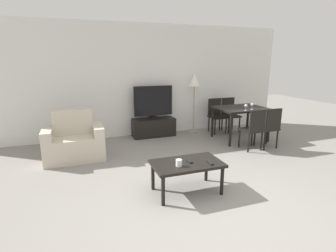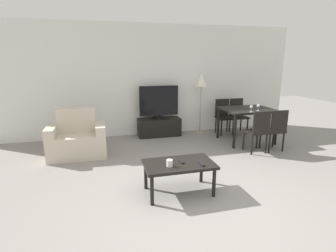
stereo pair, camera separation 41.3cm
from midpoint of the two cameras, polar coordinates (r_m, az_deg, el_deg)
ground_plane at (r=3.54m, az=10.63°, el=-17.63°), size 18.00×18.00×0.00m
wall_back at (r=6.56m, az=-2.81°, el=9.80°), size 7.71×0.06×2.70m
armchair at (r=5.36m, az=-17.08°, el=-2.92°), size 1.08×0.65×0.93m
tv_stand at (r=6.53m, az=-0.14°, el=-0.25°), size 1.05×0.42×0.44m
tv at (r=6.40m, az=-0.13°, el=5.17°), size 0.96×0.32×0.80m
coffee_table at (r=3.72m, az=5.61°, el=-8.82°), size 0.98×0.58×0.45m
dining_table at (r=6.32m, az=18.65°, el=2.71°), size 1.14×0.92×0.77m
dining_chair_near at (r=5.63m, az=21.00°, el=-0.76°), size 0.40×0.40×0.88m
dining_chair_far at (r=7.09m, az=16.54°, el=2.53°), size 0.40×0.40×0.88m
dining_chair_near_right at (r=5.87m, az=24.19°, el=-0.49°), size 0.40×0.40×0.88m
dining_chair_far_left at (r=6.90m, az=13.69°, el=2.39°), size 0.40×0.40×0.88m
floor_lamp at (r=6.67m, az=9.02°, el=9.18°), size 0.29×0.29×1.53m
remote_primary at (r=3.73m, az=6.14°, el=-7.73°), size 0.04×0.15×0.02m
remote_secondary at (r=3.69m, az=10.56°, el=-8.17°), size 0.04×0.15×0.02m
cup_white_near at (r=3.56m, az=3.70°, el=-8.11°), size 0.08×0.08×0.09m
wine_glass_left at (r=5.91m, az=19.63°, el=3.84°), size 0.07×0.07×0.15m
wine_glass_center at (r=6.09m, az=20.95°, el=4.01°), size 0.07×0.07×0.15m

